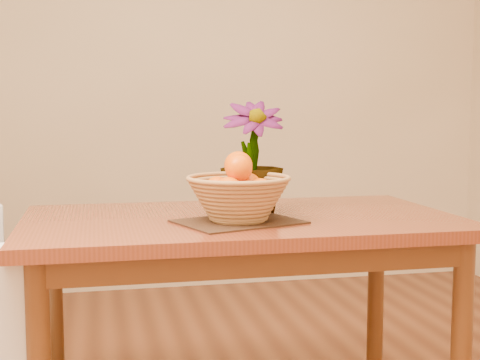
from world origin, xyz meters
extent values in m
cube|color=#F8E0BD|center=(0.00, 2.25, 1.35)|extent=(4.00, 0.02, 2.70)
cube|color=maroon|center=(0.00, 0.30, 0.73)|extent=(1.40, 0.80, 0.04)
cube|color=#502C12|center=(0.00, 0.30, 0.67)|extent=(1.28, 0.68, 0.08)
cylinder|color=#502C12|center=(0.62, -0.02, 0.35)|extent=(0.06, 0.06, 0.71)
cylinder|color=#502C12|center=(-0.62, 0.62, 0.35)|extent=(0.06, 0.06, 0.71)
cylinder|color=#502C12|center=(0.62, 0.62, 0.35)|extent=(0.06, 0.06, 0.71)
cube|color=#352313|center=(-0.03, 0.18, 0.75)|extent=(0.42, 0.37, 0.01)
cylinder|color=#A37843|center=(-0.03, 0.18, 0.76)|extent=(0.16, 0.16, 0.01)
sphere|color=#FB6004|center=(-0.03, 0.18, 0.85)|extent=(0.07, 0.07, 0.07)
sphere|color=#FB6004|center=(0.01, 0.24, 0.85)|extent=(0.09, 0.09, 0.09)
sphere|color=#FB6004|center=(-0.09, 0.22, 0.85)|extent=(0.08, 0.08, 0.08)
sphere|color=#FB6004|center=(-0.08, 0.12, 0.85)|extent=(0.09, 0.09, 0.09)
sphere|color=#FB6004|center=(0.02, 0.14, 0.85)|extent=(0.08, 0.08, 0.08)
sphere|color=#FB6004|center=(-0.03, 0.21, 0.92)|extent=(0.09, 0.09, 0.09)
sphere|color=#FB6004|center=(-0.04, 0.15, 0.92)|extent=(0.08, 0.08, 0.08)
imported|color=#194012|center=(0.05, 0.36, 0.94)|extent=(0.23, 0.23, 0.38)
camera|label=1|loc=(-0.46, -1.81, 1.10)|focal=50.00mm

